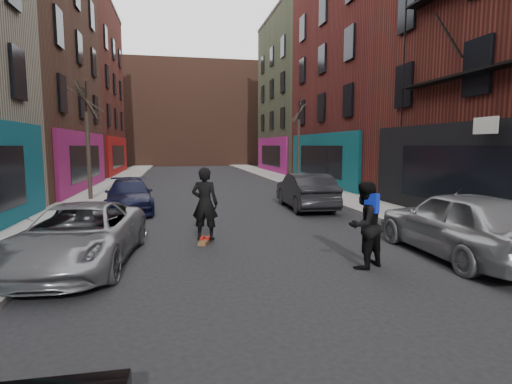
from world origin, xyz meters
name	(u,v)px	position (x,y,z in m)	size (l,w,h in m)	color
sidewalk_left	(122,180)	(-6.25, 30.00, 0.07)	(2.50, 84.00, 0.13)	gray
sidewalk_right	(277,177)	(6.25, 30.00, 0.07)	(2.50, 84.00, 0.13)	gray
buildings_right	(483,42)	(13.50, 16.00, 8.00)	(12.00, 56.00, 16.00)	#482B1F
building_far	(190,115)	(0.00, 56.00, 7.00)	(40.00, 10.00, 14.00)	#47281E
tree_left_far	(87,131)	(-6.20, 18.00, 3.38)	(2.00, 2.00, 6.50)	black
tree_right_far	(299,133)	(6.20, 24.00, 3.53)	(2.00, 2.00, 6.80)	black
parked_left_far	(79,235)	(-4.28, 6.99, 0.69)	(2.29, 4.96, 1.38)	gray
parked_left_end	(129,196)	(-4.01, 14.49, 0.65)	(1.83, 4.51, 1.31)	black
parked_right_far	(461,224)	(4.60, 5.82, 0.84)	(1.98, 4.92, 1.68)	gray
parked_right_end	(306,191)	(3.35, 13.82, 0.77)	(1.63, 4.66, 1.54)	black
skateboard	(205,241)	(-1.34, 8.52, 0.05)	(0.22, 0.80, 0.10)	brown
skateboarder	(205,203)	(-1.34, 8.52, 1.11)	(0.74, 0.48, 2.02)	black
pedestrian	(364,225)	(1.94, 5.54, 0.97)	(1.16, 1.07, 1.92)	black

